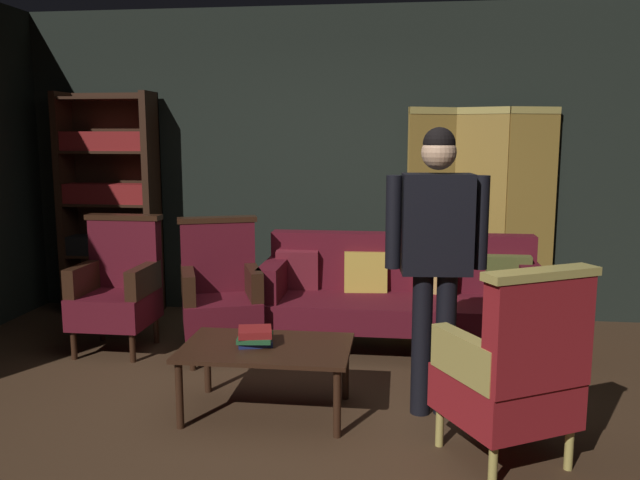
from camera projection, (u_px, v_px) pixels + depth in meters
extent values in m
plane|color=#3D2819|center=(303.00, 421.00, 3.80)|extent=(10.00, 10.00, 0.00)
cube|color=black|center=(342.00, 164.00, 5.98)|extent=(7.20, 0.10, 2.80)
cube|color=olive|center=(431.00, 216.00, 5.76)|extent=(0.43, 0.23, 1.90)
cube|color=tan|center=(433.00, 111.00, 5.61)|extent=(0.43, 0.23, 0.06)
cube|color=olive|center=(479.00, 217.00, 5.73)|extent=(0.44, 0.18, 1.90)
cube|color=tan|center=(483.00, 110.00, 5.58)|extent=(0.45, 0.19, 0.06)
cube|color=olive|center=(530.00, 218.00, 5.67)|extent=(0.45, 0.17, 1.90)
cube|color=tan|center=(536.00, 110.00, 5.52)|extent=(0.45, 0.18, 0.06)
cube|color=black|center=(67.00, 204.00, 6.10)|extent=(0.06, 0.32, 2.05)
cube|color=black|center=(153.00, 205.00, 5.99)|extent=(0.06, 0.32, 2.05)
cube|color=black|center=(116.00, 203.00, 6.19)|extent=(0.90, 0.02, 2.05)
cube|color=black|center=(115.00, 305.00, 6.20)|extent=(0.86, 0.30, 0.02)
cube|color=black|center=(112.00, 255.00, 6.12)|extent=(0.86, 0.30, 0.02)
cube|color=black|center=(111.00, 245.00, 6.09)|extent=(0.78, 0.22, 0.17)
cube|color=black|center=(109.00, 204.00, 6.05)|extent=(0.86, 0.30, 0.02)
cube|color=maroon|center=(108.00, 194.00, 6.01)|extent=(0.78, 0.22, 0.18)
cube|color=black|center=(107.00, 152.00, 5.97)|extent=(0.86, 0.30, 0.02)
cube|color=maroon|center=(105.00, 141.00, 5.93)|extent=(0.78, 0.22, 0.17)
cube|color=black|center=(104.00, 98.00, 5.89)|extent=(0.86, 0.30, 0.02)
cylinder|color=black|center=(271.00, 344.00, 4.87)|extent=(0.07, 0.07, 0.22)
cylinder|color=black|center=(533.00, 355.00, 4.63)|extent=(0.07, 0.07, 0.22)
cylinder|color=black|center=(285.00, 322.00, 5.45)|extent=(0.07, 0.07, 0.22)
cylinder|color=black|center=(518.00, 330.00, 5.22)|extent=(0.07, 0.07, 0.22)
cube|color=#4C0F19|center=(400.00, 311.00, 5.01)|extent=(2.10, 0.76, 0.20)
cube|color=#4C0F19|center=(401.00, 261.00, 5.26)|extent=(2.10, 0.18, 0.46)
cube|color=#4C0F19|center=(274.00, 278.00, 5.09)|extent=(0.16, 0.68, 0.26)
cube|color=#4C0F19|center=(532.00, 285.00, 4.85)|extent=(0.16, 0.68, 0.26)
cube|color=maroon|center=(297.00, 271.00, 5.27)|extent=(0.35, 0.16, 0.35)
cube|color=#B79338|center=(366.00, 273.00, 5.20)|extent=(0.35, 0.17, 0.35)
cube|color=tan|center=(436.00, 275.00, 5.13)|extent=(0.35, 0.16, 0.35)
cube|color=#4C5123|center=(508.00, 277.00, 5.06)|extent=(0.34, 0.14, 0.35)
cylinder|color=black|center=(179.00, 395.00, 3.69)|extent=(0.04, 0.04, 0.39)
cylinder|color=black|center=(337.00, 403.00, 3.58)|extent=(0.04, 0.04, 0.39)
cylinder|color=black|center=(207.00, 363.00, 4.22)|extent=(0.04, 0.04, 0.39)
cylinder|color=black|center=(346.00, 369.00, 4.11)|extent=(0.04, 0.04, 0.39)
cube|color=black|center=(267.00, 348.00, 3.87)|extent=(1.00, 0.64, 0.03)
cylinder|color=tan|center=(509.00, 413.00, 3.66)|extent=(0.04, 0.04, 0.22)
cylinder|color=tan|center=(440.00, 426.00, 3.49)|extent=(0.04, 0.04, 0.22)
cylinder|color=tan|center=(569.00, 449.00, 3.24)|extent=(0.04, 0.04, 0.22)
cylinder|color=tan|center=(493.00, 466.00, 3.07)|extent=(0.04, 0.04, 0.22)
cube|color=maroon|center=(504.00, 395.00, 3.33)|extent=(0.76, 0.76, 0.24)
cube|color=maroon|center=(539.00, 334.00, 3.06)|extent=(0.55, 0.38, 0.54)
cube|color=tan|center=(542.00, 274.00, 3.01)|extent=(0.59, 0.41, 0.04)
cube|color=tan|center=(544.00, 346.00, 3.38)|extent=(0.32, 0.48, 0.22)
cube|color=tan|center=(466.00, 358.00, 3.20)|extent=(0.32, 0.48, 0.22)
cylinder|color=black|center=(74.00, 345.00, 4.85)|extent=(0.04, 0.04, 0.22)
cylinder|color=black|center=(133.00, 348.00, 4.79)|extent=(0.04, 0.04, 0.22)
cylinder|color=black|center=(102.00, 327.00, 5.30)|extent=(0.04, 0.04, 0.22)
cylinder|color=black|center=(156.00, 330.00, 5.24)|extent=(0.04, 0.04, 0.22)
cube|color=#4C0F19|center=(115.00, 308.00, 5.01)|extent=(0.56, 0.56, 0.24)
cube|color=#4C0F19|center=(125.00, 253.00, 5.17)|extent=(0.56, 0.12, 0.54)
cube|color=black|center=(124.00, 217.00, 5.13)|extent=(0.60, 0.13, 0.04)
cube|color=black|center=(84.00, 278.00, 5.01)|extent=(0.09, 0.50, 0.22)
cube|color=black|center=(144.00, 280.00, 4.94)|extent=(0.09, 0.50, 0.22)
cylinder|color=black|center=(193.00, 355.00, 4.63)|extent=(0.04, 0.04, 0.22)
cylinder|color=black|center=(257.00, 350.00, 4.73)|extent=(0.04, 0.04, 0.22)
cylinder|color=black|center=(190.00, 336.00, 5.07)|extent=(0.04, 0.04, 0.22)
cylinder|color=black|center=(249.00, 332.00, 5.17)|extent=(0.04, 0.04, 0.22)
cube|color=#4C0F19|center=(222.00, 313.00, 4.86)|extent=(0.72, 0.72, 0.24)
cube|color=#4C0F19|center=(218.00, 257.00, 5.02)|extent=(0.57, 0.31, 0.54)
cube|color=black|center=(217.00, 220.00, 4.98)|extent=(0.61, 0.33, 0.04)
cube|color=black|center=(188.00, 285.00, 4.77)|extent=(0.26, 0.50, 0.22)
cube|color=black|center=(253.00, 282.00, 4.88)|extent=(0.26, 0.50, 0.22)
cylinder|color=black|center=(445.00, 344.00, 3.86)|extent=(0.12, 0.12, 0.86)
cylinder|color=black|center=(422.00, 344.00, 3.86)|extent=(0.12, 0.12, 0.86)
cube|color=maroon|center=(436.00, 267.00, 3.78)|extent=(0.33, 0.19, 0.09)
cube|color=black|center=(437.00, 224.00, 3.74)|extent=(0.42, 0.24, 0.58)
cube|color=white|center=(434.00, 217.00, 3.85)|extent=(0.14, 0.02, 0.41)
cube|color=maroon|center=(435.00, 178.00, 3.82)|extent=(0.09, 0.03, 0.04)
cylinder|color=black|center=(481.00, 223.00, 3.73)|extent=(0.09, 0.09, 0.54)
cylinder|color=black|center=(393.00, 222.00, 3.75)|extent=(0.09, 0.09, 0.54)
sphere|color=tan|center=(439.00, 152.00, 3.68)|extent=(0.20, 0.20, 0.20)
sphere|color=black|center=(439.00, 143.00, 3.67)|extent=(0.18, 0.18, 0.18)
cube|color=navy|center=(255.00, 343.00, 3.87)|extent=(0.23, 0.20, 0.03)
cube|color=#1E4C28|center=(255.00, 338.00, 3.87)|extent=(0.22, 0.22, 0.03)
cube|color=maroon|center=(255.00, 332.00, 3.86)|extent=(0.23, 0.22, 0.04)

